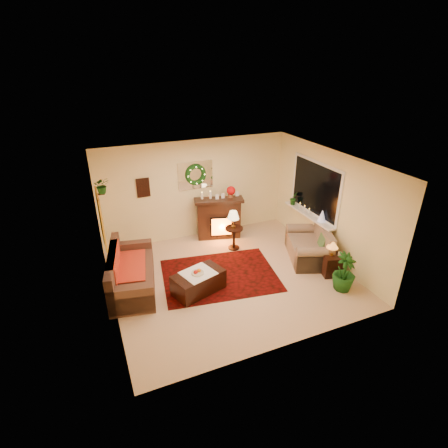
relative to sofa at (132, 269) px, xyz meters
name	(u,v)px	position (x,y,z in m)	size (l,w,h in m)	color
floor	(230,277)	(2.04, -0.47, -0.43)	(5.00, 5.00, 0.00)	beige
ceiling	(231,163)	(2.04, -0.47, 2.17)	(5.00, 5.00, 0.00)	white
wall_back	(196,190)	(2.04, 1.78, 0.87)	(5.00, 5.00, 0.00)	#EFD88C
wall_front	(289,283)	(2.04, -2.72, 0.87)	(5.00, 5.00, 0.00)	#EFD88C
wall_left	(105,247)	(-0.46, -0.47, 0.87)	(4.50, 4.50, 0.00)	#EFD88C
wall_right	(329,206)	(4.54, -0.47, 0.87)	(4.50, 4.50, 0.00)	#EFD88C
area_rug	(220,275)	(1.84, -0.33, -0.42)	(2.49, 1.87, 0.01)	#3F0108
sofa	(132,269)	(0.00, 0.00, 0.00)	(0.87, 1.97, 0.85)	#3D2812
red_throw	(127,266)	(-0.09, 0.14, 0.03)	(0.78, 1.26, 0.02)	red
fireplace	(219,218)	(2.53, 1.41, 0.12)	(1.13, 0.36, 1.04)	black
poinsettia	(231,191)	(2.86, 1.37, 0.87)	(0.23, 0.23, 0.23)	#BC0809
mantel_candle_a	(202,196)	(2.07, 1.40, 0.83)	(0.06, 0.06, 0.17)	white
mantel_candle_b	(210,195)	(2.29, 1.38, 0.83)	(0.06, 0.06, 0.19)	beige
mantel_mirror	(195,175)	(2.04, 1.76, 1.27)	(0.92, 0.02, 0.72)	white
wreath	(196,175)	(2.04, 1.72, 1.29)	(0.55, 0.55, 0.11)	#194719
wall_art	(143,188)	(0.69, 1.76, 1.12)	(0.32, 0.03, 0.48)	#381E11
gold_mirror	(101,218)	(-0.44, -0.17, 1.32)	(0.03, 0.84, 1.00)	gold
hanging_plant	(103,193)	(-0.30, 0.58, 1.54)	(0.33, 0.28, 0.36)	#194719
loveseat	(308,242)	(4.10, -0.44, -0.01)	(0.83, 1.43, 0.83)	gray
window_frame	(315,189)	(4.53, 0.08, 1.12)	(0.03, 1.86, 1.36)	white
window_glass	(315,189)	(4.51, 0.08, 1.12)	(0.02, 1.70, 1.22)	black
window_sill	(309,215)	(4.42, 0.08, 0.44)	(0.22, 1.86, 0.04)	white
mini_tree	(322,215)	(4.45, -0.38, 0.61)	(0.19, 0.19, 0.29)	silver
sill_plant	(294,198)	(4.41, 0.77, 0.66)	(0.26, 0.21, 0.47)	#195C17
side_table_round	(234,237)	(2.64, 0.66, -0.10)	(0.45, 0.45, 0.59)	black
lamp_cream	(233,217)	(2.62, 0.68, 0.45)	(0.29, 0.29, 0.45)	#FFDD8E
end_table_square	(332,264)	(4.17, -1.25, -0.16)	(0.39, 0.39, 0.48)	#3D2119
lamp_tiffany	(333,245)	(4.15, -1.22, 0.32)	(0.26, 0.26, 0.38)	orange
coffee_table	(199,283)	(1.22, -0.70, -0.22)	(1.04, 0.57, 0.44)	#45301D
fruit_bowl	(198,274)	(1.21, -0.71, 0.02)	(0.26, 0.26, 0.06)	beige
floor_palm	(345,271)	(4.04, -1.80, 0.02)	(1.40, 1.40, 2.50)	#1A5019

